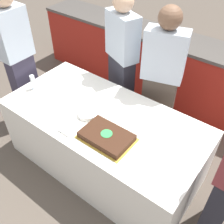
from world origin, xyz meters
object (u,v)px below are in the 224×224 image
object	(u,v)px
plate_stack	(88,114)
person_cutting_cake	(161,80)
wine_glass	(33,80)
person_seated_left	(19,60)
person_standing_back	(122,63)
cake	(107,136)

from	to	relation	value
plate_stack	person_cutting_cake	size ratio (longest dim) A/B	0.12
wine_glass	person_cutting_cake	xyz separation A→B (m)	(1.08, 0.83, 0.00)
person_cutting_cake	person_seated_left	xyz separation A→B (m)	(-1.44, -0.71, 0.06)
plate_stack	person_seated_left	world-z (taller)	person_seated_left
plate_stack	wine_glass	world-z (taller)	wine_glass
wine_glass	person_seated_left	world-z (taller)	person_seated_left
person_cutting_cake	person_standing_back	bearing A→B (deg)	-16.86
wine_glass	person_standing_back	world-z (taller)	person_standing_back
person_cutting_cake	person_standing_back	distance (m)	0.52
cake	plate_stack	distance (m)	0.35
cake	wine_glass	world-z (taller)	wine_glass
wine_glass	person_standing_back	xyz separation A→B (m)	(0.56, 0.83, 0.02)
wine_glass	cake	bearing A→B (deg)	-5.33
wine_glass	plate_stack	bearing A→B (deg)	2.28
person_standing_back	wine_glass	bearing A→B (deg)	78.74
person_cutting_cake	person_seated_left	distance (m)	1.61
wine_glass	person_seated_left	bearing A→B (deg)	162.12
cake	person_seated_left	size ratio (longest dim) A/B	0.28
person_cutting_cake	person_standing_back	xyz separation A→B (m)	(-0.52, -0.00, 0.02)
cake	person_standing_back	xyz separation A→B (m)	(-0.52, 0.93, 0.10)
person_cutting_cake	person_seated_left	bearing A→B (deg)	9.47
cake	person_cutting_cake	bearing A→B (deg)	90.00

